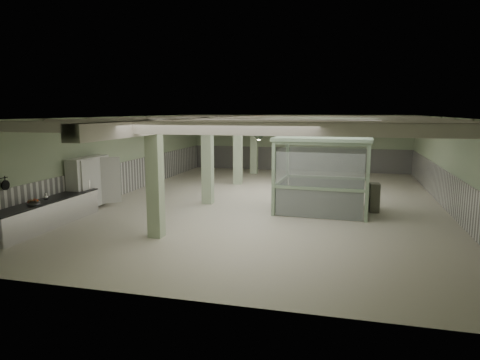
% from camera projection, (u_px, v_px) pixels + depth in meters
% --- Properties ---
extents(floor, '(20.00, 20.00, 0.00)m').
position_uv_depth(floor, '(271.00, 201.00, 18.38)').
color(floor, beige).
rests_on(floor, ground).
extents(ceiling, '(14.00, 20.00, 0.02)m').
position_uv_depth(ceiling, '(272.00, 117.00, 17.80)').
color(ceiling, white).
rests_on(ceiling, wall_back).
extents(wall_back, '(14.00, 0.02, 3.60)m').
position_uv_depth(wall_back, '(298.00, 143.00, 27.66)').
color(wall_back, '#A7B893').
rests_on(wall_back, floor).
extents(wall_front, '(14.00, 0.02, 3.60)m').
position_uv_depth(wall_front, '(183.00, 215.00, 8.52)').
color(wall_front, '#A7B893').
rests_on(wall_front, floor).
extents(wall_left, '(0.02, 20.00, 3.60)m').
position_uv_depth(wall_left, '(122.00, 156.00, 19.79)').
color(wall_left, '#A7B893').
rests_on(wall_left, floor).
extents(wall_right, '(0.02, 20.00, 3.60)m').
position_uv_depth(wall_right, '(451.00, 165.00, 16.38)').
color(wall_right, '#A7B893').
rests_on(wall_right, floor).
extents(wainscot_left, '(0.05, 19.90, 1.50)m').
position_uv_depth(wainscot_left, '(124.00, 178.00, 19.96)').
color(wainscot_left, silver).
rests_on(wainscot_left, floor).
extents(wainscot_right, '(0.05, 19.90, 1.50)m').
position_uv_depth(wainscot_right, '(448.00, 192.00, 16.56)').
color(wainscot_right, silver).
rests_on(wainscot_right, floor).
extents(wainscot_back, '(13.90, 0.05, 1.50)m').
position_uv_depth(wainscot_back, '(298.00, 159.00, 27.80)').
color(wainscot_back, silver).
rests_on(wainscot_back, floor).
extents(girder, '(0.45, 19.90, 0.40)m').
position_uv_depth(girder, '(215.00, 122.00, 18.45)').
color(girder, silver).
rests_on(girder, ceiling).
extents(beam_a, '(13.90, 0.35, 0.32)m').
position_uv_depth(beam_a, '(219.00, 128.00, 10.66)').
color(beam_a, silver).
rests_on(beam_a, ceiling).
extents(beam_b, '(13.90, 0.35, 0.32)m').
position_uv_depth(beam_b, '(243.00, 125.00, 13.05)').
color(beam_b, silver).
rests_on(beam_b, ceiling).
extents(beam_c, '(13.90, 0.35, 0.32)m').
position_uv_depth(beam_c, '(259.00, 123.00, 15.44)').
color(beam_c, silver).
rests_on(beam_c, ceiling).
extents(beam_d, '(13.90, 0.35, 0.32)m').
position_uv_depth(beam_d, '(272.00, 121.00, 17.83)').
color(beam_d, silver).
rests_on(beam_d, ceiling).
extents(beam_e, '(13.90, 0.35, 0.32)m').
position_uv_depth(beam_e, '(281.00, 120.00, 20.22)').
color(beam_e, silver).
rests_on(beam_e, ceiling).
extents(beam_f, '(13.90, 0.35, 0.32)m').
position_uv_depth(beam_f, '(288.00, 119.00, 22.61)').
color(beam_f, silver).
rests_on(beam_f, ceiling).
extents(beam_g, '(13.90, 0.35, 0.32)m').
position_uv_depth(beam_g, '(294.00, 118.00, 25.00)').
color(beam_g, silver).
rests_on(beam_g, ceiling).
extents(column_a, '(0.42, 0.42, 3.60)m').
position_uv_depth(column_a, '(155.00, 179.00, 12.96)').
color(column_a, '#B3C8A1').
rests_on(column_a, floor).
extents(column_b, '(0.42, 0.42, 3.60)m').
position_uv_depth(column_b, '(208.00, 161.00, 17.74)').
color(column_b, '#B3C8A1').
rests_on(column_b, floor).
extents(column_c, '(0.42, 0.42, 3.60)m').
position_uv_depth(column_c, '(238.00, 150.00, 22.52)').
color(column_c, '#B3C8A1').
rests_on(column_c, floor).
extents(column_d, '(0.42, 0.42, 3.60)m').
position_uv_depth(column_d, '(254.00, 145.00, 26.35)').
color(column_d, '#B3C8A1').
rests_on(column_d, floor).
extents(pendant_front, '(0.44, 0.44, 0.22)m').
position_uv_depth(pendant_front, '(259.00, 138.00, 12.98)').
color(pendant_front, '#324231').
rests_on(pendant_front, ceiling).
extents(pendant_mid, '(0.44, 0.44, 0.22)m').
position_uv_depth(pendant_mid, '(285.00, 130.00, 18.25)').
color(pendant_mid, '#324231').
rests_on(pendant_mid, ceiling).
extents(pendant_back, '(0.44, 0.44, 0.22)m').
position_uv_depth(pendant_back, '(299.00, 126.00, 23.03)').
color(pendant_back, '#324231').
rests_on(pendant_back, ceiling).
extents(prep_counter, '(0.84, 4.77, 0.91)m').
position_uv_depth(prep_counter, '(47.00, 213.00, 14.31)').
color(prep_counter, silver).
rests_on(prep_counter, floor).
extents(pitcher_near, '(0.20, 0.22, 0.25)m').
position_uv_depth(pitcher_near, '(46.00, 197.00, 14.22)').
color(pitcher_near, silver).
rests_on(pitcher_near, prep_counter).
extents(pitcher_far, '(0.23, 0.24, 0.26)m').
position_uv_depth(pitcher_far, '(84.00, 186.00, 16.18)').
color(pitcher_far, silver).
rests_on(pitcher_far, prep_counter).
extents(veg_colander, '(0.49, 0.49, 0.18)m').
position_uv_depth(veg_colander, '(34.00, 202.00, 13.52)').
color(veg_colander, '#38383C').
rests_on(veg_colander, prep_counter).
extents(orange_bowl, '(0.26, 0.26, 0.09)m').
position_uv_depth(orange_bowl, '(36.00, 203.00, 13.61)').
color(orange_bowl, '#B2B2B7').
rests_on(orange_bowl, prep_counter).
extents(skillet_far, '(0.04, 0.30, 0.30)m').
position_uv_depth(skillet_far, '(5.00, 185.00, 12.94)').
color(skillet_far, black).
rests_on(skillet_far, hook_rail).
extents(walkin_cooler, '(1.04, 2.15, 1.97)m').
position_uv_depth(walkin_cooler, '(90.00, 185.00, 16.74)').
color(walkin_cooler, silver).
rests_on(walkin_cooler, floor).
extents(guard_booth, '(3.68, 3.15, 2.88)m').
position_uv_depth(guard_booth, '(323.00, 162.00, 16.43)').
color(guard_booth, gray).
rests_on(guard_booth, floor).
extents(filing_cabinet, '(0.39, 0.54, 1.11)m').
position_uv_depth(filing_cabinet, '(374.00, 198.00, 16.42)').
color(filing_cabinet, '#5D5D4E').
rests_on(filing_cabinet, floor).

